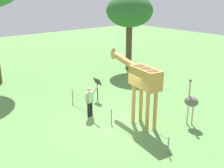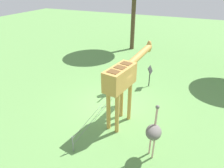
{
  "view_description": "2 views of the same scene",
  "coord_description": "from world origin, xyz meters",
  "px_view_note": "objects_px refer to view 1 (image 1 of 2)",
  "views": [
    {
      "loc": [
        -9.48,
        8.13,
        6.18
      ],
      "look_at": [
        0.23,
        -0.01,
        1.92
      ],
      "focal_mm": 44.88,
      "sensor_mm": 36.0,
      "label": 1
    },
    {
      "loc": [
        -8.0,
        -3.42,
        6.03
      ],
      "look_at": [
        -0.28,
        -0.04,
        1.49
      ],
      "focal_mm": 31.37,
      "sensor_mm": 36.0,
      "label": 2
    }
  ],
  "objects_px": {
    "giraffe": "(141,79)",
    "tree_east": "(130,12)",
    "info_sign": "(97,84)",
    "visitor": "(90,100)",
    "ostrich": "(191,101)"
  },
  "relations": [
    {
      "from": "giraffe",
      "to": "info_sign",
      "type": "bearing_deg",
      "value": -4.9
    },
    {
      "from": "visitor",
      "to": "ostrich",
      "type": "height_order",
      "value": "ostrich"
    },
    {
      "from": "visitor",
      "to": "info_sign",
      "type": "xyz_separation_m",
      "value": [
        1.6,
        -1.69,
        0.05
      ]
    },
    {
      "from": "ostrich",
      "to": "tree_east",
      "type": "xyz_separation_m",
      "value": [
        9.28,
        -4.66,
        3.42
      ]
    },
    {
      "from": "tree_east",
      "to": "info_sign",
      "type": "distance_m",
      "value": 8.1
    },
    {
      "from": "giraffe",
      "to": "info_sign",
      "type": "height_order",
      "value": "giraffe"
    },
    {
      "from": "giraffe",
      "to": "info_sign",
      "type": "relative_size",
      "value": 2.95
    },
    {
      "from": "giraffe",
      "to": "info_sign",
      "type": "distance_m",
      "value": 4.04
    },
    {
      "from": "visitor",
      "to": "ostrich",
      "type": "distance_m",
      "value": 4.96
    },
    {
      "from": "giraffe",
      "to": "tree_east",
      "type": "relative_size",
      "value": 0.66
    },
    {
      "from": "ostrich",
      "to": "tree_east",
      "type": "height_order",
      "value": "tree_east"
    },
    {
      "from": "giraffe",
      "to": "ostrich",
      "type": "relative_size",
      "value": 1.73
    },
    {
      "from": "ostrich",
      "to": "info_sign",
      "type": "bearing_deg",
      "value": 15.09
    },
    {
      "from": "giraffe",
      "to": "tree_east",
      "type": "xyz_separation_m",
      "value": [
        7.65,
        -6.45,
        2.33
      ]
    },
    {
      "from": "visitor",
      "to": "ostrich",
      "type": "bearing_deg",
      "value": -140.44
    }
  ]
}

